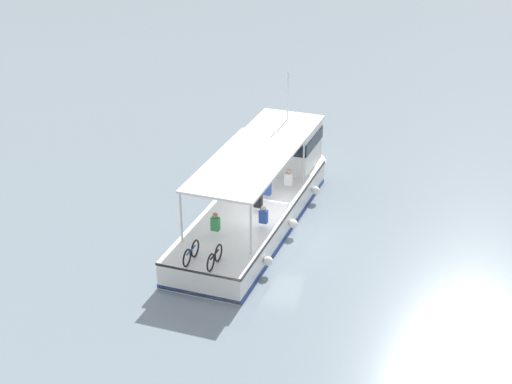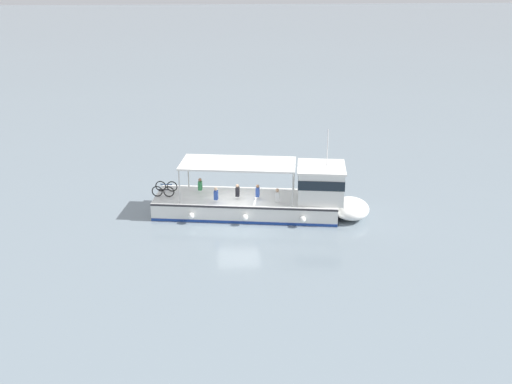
% 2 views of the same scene
% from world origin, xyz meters
% --- Properties ---
extents(ground_plane, '(400.00, 400.00, 0.00)m').
position_xyz_m(ground_plane, '(0.00, 0.00, 0.00)').
color(ground_plane, gray).
extents(ferry_main, '(5.05, 13.03, 5.32)m').
position_xyz_m(ferry_main, '(0.70, -2.09, 1.02)').
color(ferry_main, white).
rests_on(ferry_main, ground).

